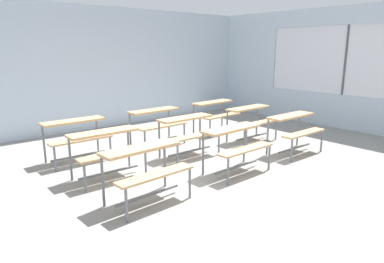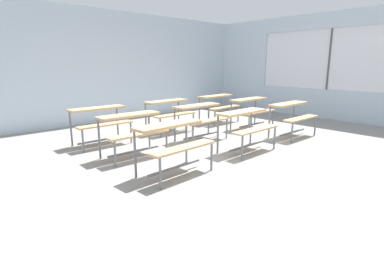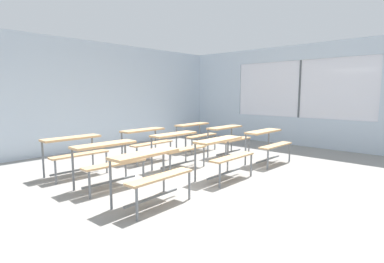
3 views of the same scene
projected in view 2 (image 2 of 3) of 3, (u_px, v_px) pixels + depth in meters
The scene contains 12 objects.
ground at pixel (225, 158), 5.24m from camera, with size 10.00×9.00×0.05m, color gray.
wall_back at pixel (101, 67), 8.13m from camera, with size 10.00×0.12×3.00m, color silver.
wall_right at pixel (352, 69), 8.11m from camera, with size 0.12×9.00×3.00m.
desk_bench_r0c0 at pixel (173, 137), 4.32m from camera, with size 1.13×0.64×0.74m.
desk_bench_r0c1 at pixel (246, 121), 5.47m from camera, with size 1.11×0.61×0.74m.
desk_bench_r0c2 at pixel (293, 111), 6.57m from camera, with size 1.11×0.60×0.74m.
desk_bench_r1c0 at pixel (132, 125), 5.13m from camera, with size 1.11×0.61×0.74m.
desk_bench_r1c1 at pixel (201, 114), 6.28m from camera, with size 1.10×0.59×0.74m.
desk_bench_r1c2 at pixel (252, 106), 7.41m from camera, with size 1.10×0.60×0.74m.
desk_bench_r2c0 at pixel (100, 117), 5.91m from camera, with size 1.11×0.60×0.74m.
desk_bench_r2c1 at pixel (169, 108), 7.03m from camera, with size 1.11×0.60×0.74m.
desk_bench_r2c2 at pixel (219, 102), 8.15m from camera, with size 1.13×0.64×0.74m.
Camera 2 is at (-3.80, -3.30, 1.60)m, focal length 28.00 mm.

